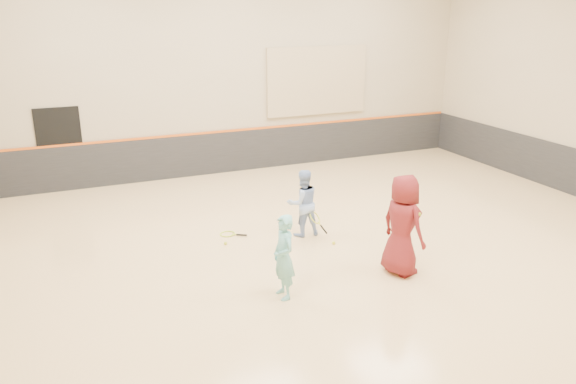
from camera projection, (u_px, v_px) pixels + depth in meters
name	position (u px, v px, depth m)	size (l,w,h in m)	color
room	(320.00, 211.00, 10.98)	(15.04, 12.04, 6.22)	tan
wainscot_back	(229.00, 152.00, 16.25)	(14.90, 0.04, 1.20)	#232326
accent_stripe	(228.00, 131.00, 16.05)	(14.90, 0.03, 0.06)	#D85914
acoustic_panel	(317.00, 81.00, 16.68)	(3.20, 0.08, 2.00)	tan
doorway	(61.00, 150.00, 14.43)	(1.10, 0.05, 2.20)	black
girl	(284.00, 257.00, 9.18)	(0.53, 0.35, 1.45)	#6DBDBC
instructor	(303.00, 203.00, 11.71)	(0.70, 0.54, 1.44)	#95B2E6
young_man	(403.00, 225.00, 9.97)	(0.91, 0.59, 1.86)	maroon
held_racket	(315.00, 217.00, 11.69)	(0.48, 0.48, 0.55)	yellow
spare_racket	(227.00, 233.00, 11.93)	(0.73, 0.73, 0.07)	#B9DE30
ball_under_racket	(334.00, 243.00, 11.44)	(0.07, 0.07, 0.07)	yellow
ball_in_hand	(419.00, 214.00, 9.81)	(0.07, 0.07, 0.07)	#B9CE2F
ball_beside_spare	(225.00, 243.00, 11.42)	(0.07, 0.07, 0.07)	#CFD531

